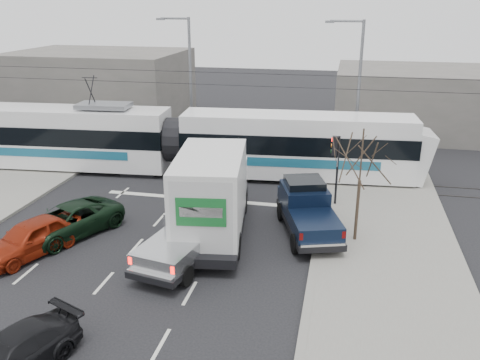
% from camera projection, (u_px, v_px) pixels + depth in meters
% --- Properties ---
extents(ground, '(120.00, 120.00, 0.00)m').
position_uv_depth(ground, '(173.00, 251.00, 21.65)').
color(ground, black).
rests_on(ground, ground).
extents(sidewalk_right, '(6.00, 60.00, 0.15)m').
position_uv_depth(sidewalk_right, '(391.00, 272.00, 19.87)').
color(sidewalk_right, gray).
rests_on(sidewalk_right, ground).
extents(rails, '(60.00, 1.60, 0.03)m').
position_uv_depth(rails, '(227.00, 176.00, 30.86)').
color(rails, '#33302D').
rests_on(rails, ground).
extents(building_left, '(14.00, 10.00, 6.00)m').
position_uv_depth(building_left, '(101.00, 87.00, 43.64)').
color(building_left, slate).
rests_on(building_left, ground).
extents(building_right, '(12.00, 10.00, 5.00)m').
position_uv_depth(building_right, '(413.00, 100.00, 40.57)').
color(building_right, slate).
rests_on(building_right, ground).
extents(bare_tree, '(2.40, 2.40, 5.00)m').
position_uv_depth(bare_tree, '(361.00, 160.00, 21.19)').
color(bare_tree, '#47382B').
rests_on(bare_tree, ground).
extents(traffic_signal, '(0.44, 0.44, 3.60)m').
position_uv_depth(traffic_signal, '(336.00, 156.00, 25.45)').
color(traffic_signal, black).
rests_on(traffic_signal, ground).
extents(street_lamp_near, '(2.38, 0.25, 9.00)m').
position_uv_depth(street_lamp_near, '(356.00, 85.00, 31.39)').
color(street_lamp_near, slate).
rests_on(street_lamp_near, ground).
extents(street_lamp_far, '(2.38, 0.25, 9.00)m').
position_uv_depth(street_lamp_far, '(188.00, 75.00, 35.49)').
color(street_lamp_far, slate).
rests_on(street_lamp_far, ground).
extents(catenary, '(60.00, 0.20, 7.00)m').
position_uv_depth(catenary, '(226.00, 113.00, 29.56)').
color(catenary, black).
rests_on(catenary, ground).
extents(tram, '(28.23, 5.00, 5.73)m').
position_uv_depth(tram, '(175.00, 141.00, 30.74)').
color(tram, white).
rests_on(tram, ground).
extents(silver_pickup, '(3.17, 6.27, 2.18)m').
position_uv_depth(silver_pickup, '(192.00, 231.00, 21.03)').
color(silver_pickup, black).
rests_on(silver_pickup, ground).
extents(box_truck, '(3.82, 8.30, 4.00)m').
position_uv_depth(box_truck, '(212.00, 194.00, 22.49)').
color(box_truck, black).
rests_on(box_truck, ground).
extents(navy_pickup, '(3.54, 5.79, 2.30)m').
position_uv_depth(navy_pickup, '(307.00, 208.00, 23.16)').
color(navy_pickup, black).
rests_on(navy_pickup, ground).
extents(green_car, '(4.27, 5.60, 1.41)m').
position_uv_depth(green_car, '(68.00, 221.00, 22.88)').
color(green_car, black).
rests_on(green_car, ground).
extents(red_car, '(3.32, 4.75, 1.50)m').
position_uv_depth(red_car, '(31.00, 238.00, 21.19)').
color(red_car, maroon).
rests_on(red_car, ground).
extents(dark_car, '(3.19, 4.55, 1.22)m').
position_uv_depth(dark_car, '(11.00, 355.00, 14.41)').
color(dark_car, black).
rests_on(dark_car, ground).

